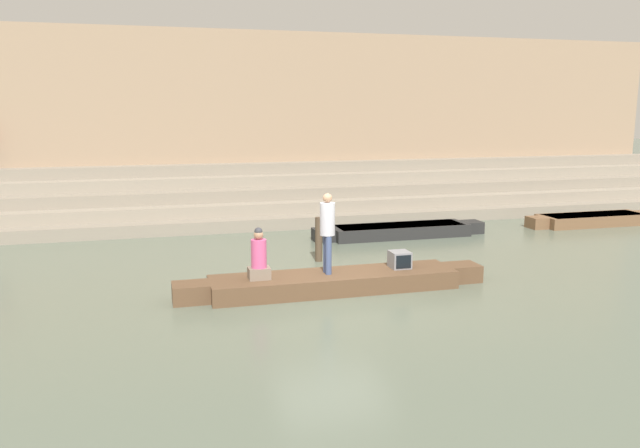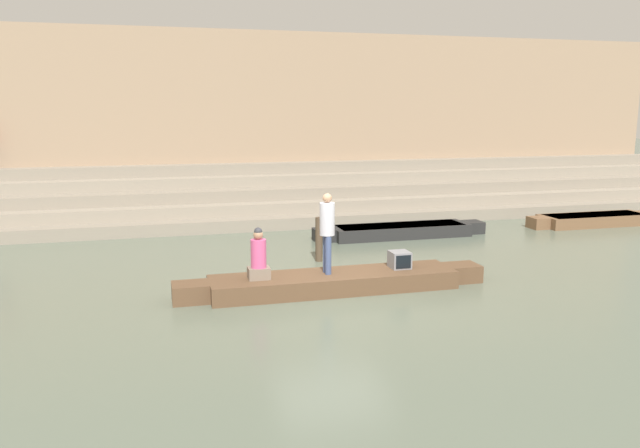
% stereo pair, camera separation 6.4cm
% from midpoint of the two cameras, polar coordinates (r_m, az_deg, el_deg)
% --- Properties ---
extents(ground_plane, '(120.00, 120.00, 0.00)m').
position_cam_midpoint_polar(ground_plane, '(13.78, 1.19, -6.38)').
color(ground_plane, '#566051').
extents(ghat_steps, '(36.00, 3.32, 2.01)m').
position_cam_midpoint_polar(ghat_steps, '(22.60, -5.46, 2.16)').
color(ghat_steps, gray).
rests_on(ghat_steps, ground).
extents(back_wall, '(34.20, 1.28, 6.82)m').
position_cam_midpoint_polar(back_wall, '(24.16, -6.30, 8.98)').
color(back_wall, '#937A60').
rests_on(back_wall, ground).
extents(rowboat_main, '(7.05, 1.33, 0.40)m').
position_cam_midpoint_polar(rowboat_main, '(13.95, 1.41, -5.26)').
color(rowboat_main, brown).
rests_on(rowboat_main, ground).
extents(person_standing, '(0.33, 0.33, 1.79)m').
position_cam_midpoint_polar(person_standing, '(13.67, 0.79, -0.31)').
color(person_standing, '#3D4C75').
rests_on(person_standing, rowboat_main).
extents(person_rowing, '(0.46, 0.36, 1.13)m').
position_cam_midpoint_polar(person_rowing, '(13.40, -5.50, -3.12)').
color(person_rowing, '#756656').
rests_on(person_rowing, rowboat_main).
extents(tv_set, '(0.44, 0.47, 0.38)m').
position_cam_midpoint_polar(tv_set, '(14.44, 7.42, -3.25)').
color(tv_set, slate).
rests_on(tv_set, rowboat_main).
extents(moored_boat_shore, '(5.65, 1.17, 0.38)m').
position_cam_midpoint_polar(moored_boat_shore, '(19.89, 7.46, -0.58)').
color(moored_boat_shore, black).
rests_on(moored_boat_shore, ground).
extents(moored_boat_distant, '(5.01, 1.17, 0.38)m').
position_cam_midpoint_polar(moored_boat_distant, '(23.71, 23.85, 0.39)').
color(moored_boat_distant, brown).
rests_on(moored_boat_distant, ground).
extents(mooring_post, '(0.19, 0.19, 1.19)m').
position_cam_midpoint_polar(mooring_post, '(16.50, 0.01, -1.41)').
color(mooring_post, '#473828').
rests_on(mooring_post, ground).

